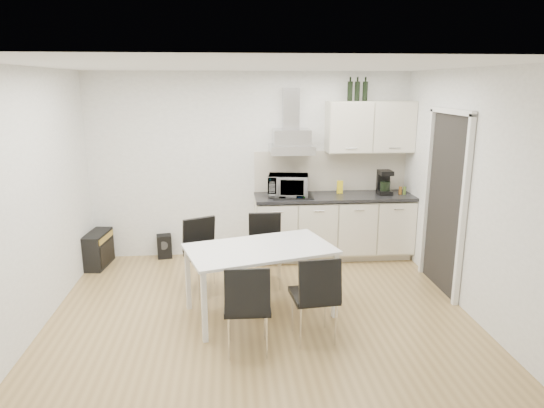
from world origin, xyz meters
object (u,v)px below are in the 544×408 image
at_px(chair_near_right, 314,297).
at_px(guitar_amp, 98,249).
at_px(chair_far_left, 206,257).
at_px(chair_far_right, 265,251).
at_px(floor_speaker, 164,246).
at_px(dining_table, 260,254).
at_px(kitchenette, 336,200).
at_px(chair_near_left, 247,307).

height_order(chair_near_right, guitar_amp, chair_near_right).
relative_size(chair_far_left, chair_near_right, 1.00).
xyz_separation_m(chair_far_right, floor_speaker, (-1.37, 1.11, -0.27)).
xyz_separation_m(dining_table, chair_far_left, (-0.60, 0.61, -0.24)).
distance_m(kitchenette, dining_table, 2.06).
distance_m(chair_far_right, chair_near_right, 1.38).
xyz_separation_m(kitchenette, chair_far_right, (-1.07, -0.94, -0.39)).
bearing_deg(floor_speaker, chair_far_left, -71.55).
distance_m(kitchenette, guitar_amp, 3.35).
bearing_deg(chair_far_right, chair_near_left, 82.21).
bearing_deg(chair_far_right, dining_table, 84.24).
bearing_deg(chair_far_left, chair_far_right, 165.04).
xyz_separation_m(kitchenette, chair_near_right, (-0.70, -2.27, -0.39)).
distance_m(chair_far_right, floor_speaker, 1.78).
bearing_deg(chair_far_left, dining_table, 109.10).
bearing_deg(chair_far_left, chair_near_right, 106.62).
bearing_deg(guitar_amp, chair_far_right, -14.47).
distance_m(kitchenette, chair_far_left, 2.12).
distance_m(kitchenette, chair_near_left, 2.81).
relative_size(kitchenette, guitar_amp, 4.25).
bearing_deg(dining_table, chair_near_left, -118.70).
distance_m(kitchenette, floor_speaker, 2.53).
height_order(chair_near_left, guitar_amp, chair_near_left).
bearing_deg(chair_near_left, chair_near_right, 15.31).
bearing_deg(guitar_amp, floor_speaker, 22.89).
bearing_deg(chair_near_left, dining_table, 78.81).
height_order(chair_far_right, chair_near_left, same).
bearing_deg(chair_near_left, floor_speaker, 114.15).
xyz_separation_m(chair_far_left, chair_near_right, (1.08, -1.20, 0.00)).
height_order(chair_far_left, guitar_amp, chair_far_left).
height_order(chair_far_left, floor_speaker, chair_far_left).
height_order(chair_far_left, chair_near_left, same).
bearing_deg(chair_far_left, kitchenette, -174.48).
height_order(chair_far_right, guitar_amp, chair_far_right).
relative_size(dining_table, floor_speaker, 5.03).
height_order(dining_table, chair_far_left, chair_far_left).
height_order(kitchenette, chair_far_right, kitchenette).
height_order(kitchenette, dining_table, kitchenette).
relative_size(chair_far_right, chair_near_left, 1.00).
relative_size(dining_table, chair_far_right, 1.92).
xyz_separation_m(chair_far_left, chair_far_right, (0.71, 0.13, 0.00)).
distance_m(chair_far_right, chair_near_left, 1.52).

